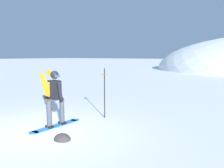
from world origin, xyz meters
TOP-DOWN VIEW (x-y plane):
  - ground_plane at (0.00, 0.00)m, footprint 300.00×300.00m
  - snowboarder_main at (-0.17, 0.61)m, footprint 0.64×1.84m
  - spare_snowboard at (-2.01, 1.86)m, footprint 0.28×0.41m
  - piste_marker_near at (0.55, 2.23)m, footprint 0.20×0.20m
  - rock_dark at (0.84, -0.07)m, footprint 0.47×0.40m

SIDE VIEW (x-z plane):
  - ground_plane at x=0.00m, z-range 0.00..0.00m
  - rock_dark at x=0.84m, z-range -0.16..0.16m
  - spare_snowboard at x=-2.01m, z-range 0.01..1.63m
  - snowboarder_main at x=-0.17m, z-range 0.06..1.78m
  - piste_marker_near at x=0.55m, z-range 0.13..1.90m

